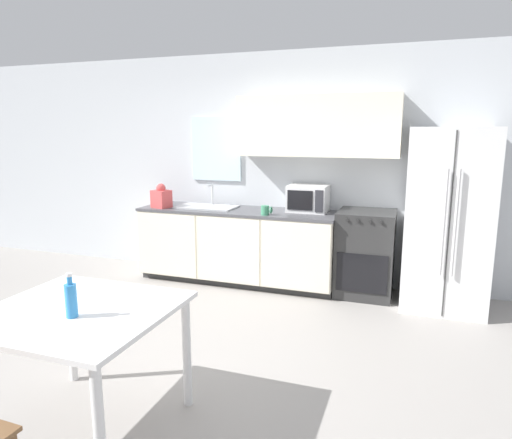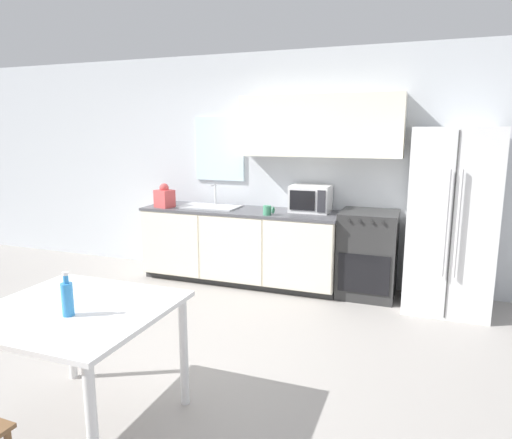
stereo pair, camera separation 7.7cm
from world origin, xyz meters
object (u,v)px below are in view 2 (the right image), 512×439
object	(u,v)px
refrigerator	(450,220)
oven_range	(368,254)
microwave	(311,199)
coffee_mug	(268,210)
drink_bottle	(67,298)
dining_table	(75,324)

from	to	relation	value
refrigerator	oven_range	bearing A→B (deg)	174.53
oven_range	refrigerator	distance (m)	0.91
refrigerator	microwave	size ratio (longest dim) A/B	4.08
coffee_mug	drink_bottle	world-z (taller)	drink_bottle
coffee_mug	dining_table	size ratio (longest dim) A/B	0.12
refrigerator	coffee_mug	bearing A→B (deg)	-174.16
oven_range	dining_table	world-z (taller)	oven_range
microwave	drink_bottle	size ratio (longest dim) A/B	1.77
microwave	drink_bottle	world-z (taller)	microwave
oven_range	coffee_mug	size ratio (longest dim) A/B	7.55
refrigerator	dining_table	bearing A→B (deg)	-126.50
microwave	dining_table	xyz separation A→B (m)	(-0.66, -3.05, -0.36)
microwave	coffee_mug	world-z (taller)	microwave
dining_table	oven_range	bearing A→B (deg)	65.64
microwave	drink_bottle	xyz separation A→B (m)	(-0.61, -3.15, -0.15)
refrigerator	dining_table	distance (m)	3.59
coffee_mug	dining_table	distance (m)	2.72
oven_range	drink_bottle	size ratio (longest dim) A/B	3.71
microwave	dining_table	size ratio (longest dim) A/B	0.43
microwave	drink_bottle	distance (m)	3.22
oven_range	coffee_mug	xyz separation A→B (m)	(-1.06, -0.27, 0.47)
refrigerator	drink_bottle	xyz separation A→B (m)	(-2.08, -2.98, -0.03)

